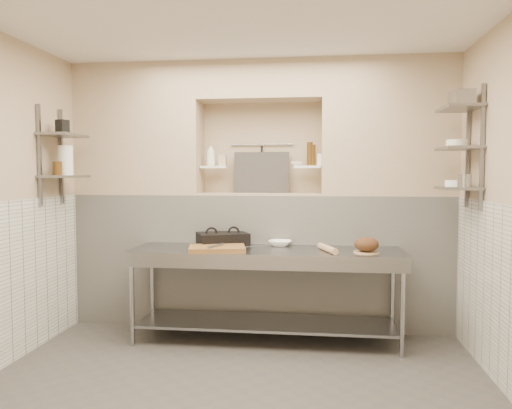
% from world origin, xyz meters
% --- Properties ---
extents(floor, '(4.00, 3.90, 0.10)m').
position_xyz_m(floor, '(0.00, 0.00, -0.05)').
color(floor, '#48443F').
rests_on(floor, ground).
extents(ceiling, '(4.00, 3.90, 0.10)m').
position_xyz_m(ceiling, '(0.00, 0.00, 2.85)').
color(ceiling, silver).
rests_on(ceiling, ground).
extents(wall_back, '(4.00, 0.10, 2.80)m').
position_xyz_m(wall_back, '(0.00, 2.00, 1.40)').
color(wall_back, tan).
rests_on(wall_back, ground).
extents(wall_front, '(4.00, 0.10, 2.80)m').
position_xyz_m(wall_front, '(0.00, -2.00, 1.40)').
color(wall_front, tan).
rests_on(wall_front, ground).
extents(backwall_lower, '(4.00, 0.40, 1.40)m').
position_xyz_m(backwall_lower, '(0.00, 1.75, 0.70)').
color(backwall_lower, silver).
rests_on(backwall_lower, floor).
extents(alcove_sill, '(1.30, 0.40, 0.02)m').
position_xyz_m(alcove_sill, '(0.00, 1.75, 1.41)').
color(alcove_sill, tan).
rests_on(alcove_sill, backwall_lower).
extents(backwall_pillar_left, '(1.35, 0.40, 1.40)m').
position_xyz_m(backwall_pillar_left, '(-1.33, 1.75, 2.10)').
color(backwall_pillar_left, tan).
rests_on(backwall_pillar_left, backwall_lower).
extents(backwall_pillar_right, '(1.35, 0.40, 1.40)m').
position_xyz_m(backwall_pillar_right, '(1.33, 1.75, 2.10)').
color(backwall_pillar_right, tan).
rests_on(backwall_pillar_right, backwall_lower).
extents(backwall_header, '(1.30, 0.40, 0.40)m').
position_xyz_m(backwall_header, '(0.00, 1.75, 2.60)').
color(backwall_header, tan).
rests_on(backwall_header, backwall_lower).
extents(alcove_shelf_left, '(0.28, 0.16, 0.02)m').
position_xyz_m(alcove_shelf_left, '(-0.50, 1.75, 1.70)').
color(alcove_shelf_left, white).
rests_on(alcove_shelf_left, backwall_lower).
extents(alcove_shelf_right, '(0.28, 0.16, 0.02)m').
position_xyz_m(alcove_shelf_right, '(0.50, 1.75, 1.70)').
color(alcove_shelf_right, white).
rests_on(alcove_shelf_right, backwall_lower).
extents(utensil_rail, '(0.70, 0.02, 0.02)m').
position_xyz_m(utensil_rail, '(0.00, 1.92, 1.95)').
color(utensil_rail, gray).
rests_on(utensil_rail, wall_back).
extents(hanging_steel, '(0.02, 0.02, 0.30)m').
position_xyz_m(hanging_steel, '(0.00, 1.90, 1.78)').
color(hanging_steel, black).
rests_on(hanging_steel, utensil_rail).
extents(splash_panel, '(0.60, 0.08, 0.45)m').
position_xyz_m(splash_panel, '(0.00, 1.85, 1.64)').
color(splash_panel, '#383330').
rests_on(splash_panel, alcove_sill).
extents(shelf_rail_left_a, '(0.03, 0.03, 0.95)m').
position_xyz_m(shelf_rail_left_a, '(-1.98, 1.25, 1.80)').
color(shelf_rail_left_a, slate).
rests_on(shelf_rail_left_a, wall_left).
extents(shelf_rail_left_b, '(0.03, 0.03, 0.95)m').
position_xyz_m(shelf_rail_left_b, '(-1.98, 0.85, 1.80)').
color(shelf_rail_left_b, slate).
rests_on(shelf_rail_left_b, wall_left).
extents(wall_shelf_left_lower, '(0.30, 0.50, 0.02)m').
position_xyz_m(wall_shelf_left_lower, '(-1.84, 1.05, 1.60)').
color(wall_shelf_left_lower, slate).
rests_on(wall_shelf_left_lower, wall_left).
extents(wall_shelf_left_upper, '(0.30, 0.50, 0.03)m').
position_xyz_m(wall_shelf_left_upper, '(-1.84, 1.05, 2.00)').
color(wall_shelf_left_upper, slate).
rests_on(wall_shelf_left_upper, wall_left).
extents(shelf_rail_right_a, '(0.03, 0.03, 1.05)m').
position_xyz_m(shelf_rail_right_a, '(1.98, 1.25, 1.85)').
color(shelf_rail_right_a, slate).
rests_on(shelf_rail_right_a, wall_right).
extents(shelf_rail_right_b, '(0.03, 0.03, 1.05)m').
position_xyz_m(shelf_rail_right_b, '(1.98, 0.85, 1.85)').
color(shelf_rail_right_b, slate).
rests_on(shelf_rail_right_b, wall_right).
extents(wall_shelf_right_lower, '(0.30, 0.50, 0.02)m').
position_xyz_m(wall_shelf_right_lower, '(1.84, 1.05, 1.50)').
color(wall_shelf_right_lower, slate).
rests_on(wall_shelf_right_lower, wall_right).
extents(wall_shelf_right_mid, '(0.30, 0.50, 0.02)m').
position_xyz_m(wall_shelf_right_mid, '(1.84, 1.05, 1.85)').
color(wall_shelf_right_mid, slate).
rests_on(wall_shelf_right_mid, wall_right).
extents(wall_shelf_right_upper, '(0.30, 0.50, 0.03)m').
position_xyz_m(wall_shelf_right_upper, '(1.84, 1.05, 2.20)').
color(wall_shelf_right_upper, slate).
rests_on(wall_shelf_right_upper, wall_right).
extents(prep_table, '(2.60, 0.70, 0.90)m').
position_xyz_m(prep_table, '(0.12, 1.18, 0.64)').
color(prep_table, gray).
rests_on(prep_table, floor).
extents(panini_press, '(0.59, 0.52, 0.13)m').
position_xyz_m(panini_press, '(-0.34, 1.38, 0.97)').
color(panini_press, black).
rests_on(panini_press, prep_table).
extents(cutting_board, '(0.58, 0.46, 0.05)m').
position_xyz_m(cutting_board, '(-0.32, 1.03, 0.92)').
color(cutting_board, olive).
rests_on(cutting_board, prep_table).
extents(knife_blade, '(0.24, 0.18, 0.01)m').
position_xyz_m(knife_blade, '(0.06, 1.08, 0.95)').
color(knife_blade, gray).
rests_on(knife_blade, cutting_board).
extents(tongs, '(0.11, 0.25, 0.02)m').
position_xyz_m(tongs, '(-0.33, 0.98, 0.96)').
color(tongs, gray).
rests_on(tongs, cutting_board).
extents(mixing_bowl, '(0.25, 0.25, 0.06)m').
position_xyz_m(mixing_bowl, '(0.24, 1.43, 0.93)').
color(mixing_bowl, white).
rests_on(mixing_bowl, prep_table).
extents(rolling_pin, '(0.19, 0.39, 0.06)m').
position_xyz_m(rolling_pin, '(0.71, 1.12, 0.93)').
color(rolling_pin, tan).
rests_on(rolling_pin, prep_table).
extents(bread_board, '(0.23, 0.23, 0.01)m').
position_xyz_m(bread_board, '(1.06, 1.09, 0.91)').
color(bread_board, tan).
rests_on(bread_board, prep_table).
extents(bread_loaf, '(0.22, 0.22, 0.13)m').
position_xyz_m(bread_loaf, '(1.06, 1.09, 0.98)').
color(bread_loaf, '#4C2D19').
rests_on(bread_loaf, bread_board).
extents(bottle_soap, '(0.12, 0.12, 0.24)m').
position_xyz_m(bottle_soap, '(-0.53, 1.74, 1.83)').
color(bottle_soap, white).
rests_on(bottle_soap, alcove_shelf_left).
extents(jar_alcove, '(0.08, 0.08, 0.12)m').
position_xyz_m(jar_alcove, '(-0.42, 1.79, 1.77)').
color(jar_alcove, tan).
rests_on(jar_alcove, alcove_shelf_left).
extents(bowl_alcove, '(0.17, 0.17, 0.04)m').
position_xyz_m(bowl_alcove, '(0.39, 1.73, 1.73)').
color(bowl_alcove, white).
rests_on(bowl_alcove, alcove_shelf_right).
extents(condiment_a, '(0.06, 0.06, 0.22)m').
position_xyz_m(condiment_a, '(0.56, 1.78, 1.82)').
color(condiment_a, '#41280C').
rests_on(condiment_a, alcove_shelf_right).
extents(condiment_b, '(0.06, 0.06, 0.25)m').
position_xyz_m(condiment_b, '(0.52, 1.77, 1.84)').
color(condiment_b, '#41280C').
rests_on(condiment_b, alcove_shelf_right).
extents(condiment_c, '(0.07, 0.07, 0.13)m').
position_xyz_m(condiment_c, '(0.64, 1.78, 1.78)').
color(condiment_c, white).
rests_on(condiment_c, alcove_shelf_right).
extents(jug_left, '(0.14, 0.14, 0.29)m').
position_xyz_m(jug_left, '(-1.84, 1.08, 1.76)').
color(jug_left, white).
rests_on(jug_left, wall_shelf_left_lower).
extents(jar_left, '(0.09, 0.09, 0.13)m').
position_xyz_m(jar_left, '(-1.84, 0.92, 1.68)').
color(jar_left, '#41280C').
rests_on(jar_left, wall_shelf_left_lower).
extents(box_left_upper, '(0.12, 0.12, 0.13)m').
position_xyz_m(box_left_upper, '(-1.84, 1.03, 2.08)').
color(box_left_upper, black).
rests_on(box_left_upper, wall_shelf_left_upper).
extents(bowl_right, '(0.19, 0.19, 0.06)m').
position_xyz_m(bowl_right, '(1.84, 1.11, 1.54)').
color(bowl_right, white).
rests_on(bowl_right, wall_shelf_right_lower).
extents(canister_right, '(0.11, 0.11, 0.11)m').
position_xyz_m(canister_right, '(1.84, 0.85, 1.57)').
color(canister_right, gray).
rests_on(canister_right, wall_shelf_right_lower).
extents(bowl_right_mid, '(0.18, 0.18, 0.07)m').
position_xyz_m(bowl_right_mid, '(1.84, 1.11, 1.90)').
color(bowl_right_mid, white).
rests_on(bowl_right_mid, wall_shelf_right_mid).
extents(basket_right, '(0.18, 0.22, 0.13)m').
position_xyz_m(basket_right, '(1.84, 0.99, 2.28)').
color(basket_right, gray).
rests_on(basket_right, wall_shelf_right_upper).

